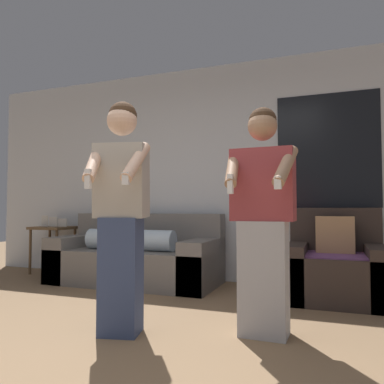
# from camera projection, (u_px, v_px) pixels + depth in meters

# --- Properties ---
(ground_plane) EXTENTS (14.00, 14.00, 0.00)m
(ground_plane) POSITION_uv_depth(u_px,v_px,m) (72.00, 372.00, 2.03)
(ground_plane) COLOR #846647
(wall_back) EXTENTS (6.83, 0.07, 2.70)m
(wall_back) POSITION_uv_depth(u_px,v_px,m) (219.00, 172.00, 4.70)
(wall_back) COLOR silver
(wall_back) RESTS_ON ground_plane
(couch) EXTENTS (1.99, 0.89, 0.83)m
(couch) POSITION_uv_depth(u_px,v_px,m) (137.00, 258.00, 4.51)
(couch) COLOR slate
(couch) RESTS_ON ground_plane
(armchair) EXTENTS (0.89, 0.85, 0.90)m
(armchair) POSITION_uv_depth(u_px,v_px,m) (335.00, 268.00, 3.67)
(armchair) COLOR #332823
(armchair) RESTS_ON ground_plane
(side_table) EXTENTS (0.52, 0.45, 0.79)m
(side_table) POSITION_uv_depth(u_px,v_px,m) (53.00, 233.00, 5.19)
(side_table) COLOR brown
(side_table) RESTS_ON ground_plane
(person_left) EXTENTS (0.44, 0.52, 1.67)m
(person_left) POSITION_uv_depth(u_px,v_px,m) (121.00, 212.00, 2.68)
(person_left) COLOR #384770
(person_left) RESTS_ON ground_plane
(person_right) EXTENTS (0.50, 0.46, 1.62)m
(person_right) POSITION_uv_depth(u_px,v_px,m) (263.00, 219.00, 2.65)
(person_right) COLOR #B2B2B7
(person_right) RESTS_ON ground_plane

